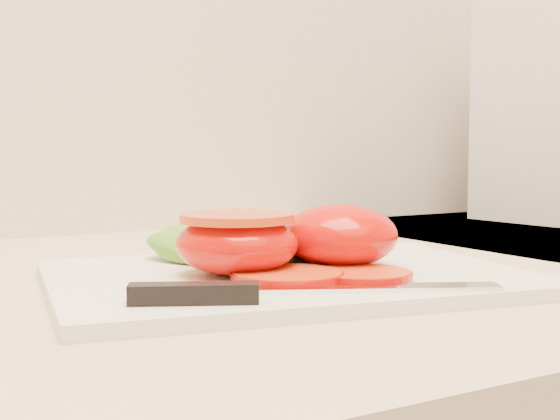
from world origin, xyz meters
TOP-DOWN VIEW (x-y plane):
  - cutting_board at (-0.09, 1.60)m, footprint 0.38×0.31m
  - tomato_half_dome at (-0.04, 1.60)m, footprint 0.09×0.09m
  - tomato_half_cut at (-0.13, 1.61)m, footprint 0.09×0.09m
  - tomato_slice_0 at (-0.11, 1.57)m, footprint 0.08×0.08m
  - tomato_slice_1 at (-0.06, 1.55)m, footprint 0.07×0.07m
  - lettuce_leaf_0 at (-0.09, 1.68)m, footprint 0.18×0.17m
  - lettuce_leaf_1 at (-0.05, 1.67)m, footprint 0.15×0.14m
  - knife at (-0.15, 1.52)m, footprint 0.23×0.09m

SIDE VIEW (x-z plane):
  - cutting_board at x=-0.09m, z-range 0.93..0.94m
  - tomato_slice_1 at x=-0.06m, z-range 0.94..0.95m
  - tomato_slice_0 at x=-0.11m, z-range 0.94..0.95m
  - knife at x=-0.15m, z-range 0.94..0.95m
  - lettuce_leaf_1 at x=-0.05m, z-range 0.94..0.97m
  - lettuce_leaf_0 at x=-0.09m, z-range 0.94..0.97m
  - tomato_half_cut at x=-0.13m, z-range 0.94..0.99m
  - tomato_half_dome at x=-0.04m, z-range 0.94..0.99m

